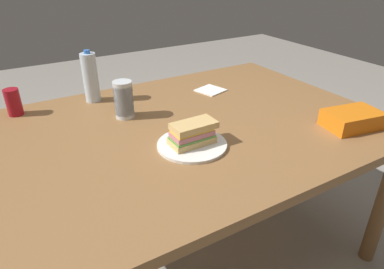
# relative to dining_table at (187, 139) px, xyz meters

# --- Properties ---
(ground_plane) EXTENTS (8.00, 8.00, 0.00)m
(ground_plane) POSITION_rel_dining_table_xyz_m (0.00, 0.00, -0.67)
(ground_plane) COLOR gray
(dining_table) EXTENTS (1.69, 1.19, 0.74)m
(dining_table) POSITION_rel_dining_table_xyz_m (0.00, 0.00, 0.00)
(dining_table) COLOR olive
(dining_table) RESTS_ON ground_plane
(paper_plate) EXTENTS (0.27, 0.27, 0.01)m
(paper_plate) POSITION_rel_dining_table_xyz_m (-0.08, -0.17, 0.08)
(paper_plate) COLOR white
(paper_plate) RESTS_ON dining_table
(sandwich) EXTENTS (0.18, 0.10, 0.08)m
(sandwich) POSITION_rel_dining_table_xyz_m (-0.08, -0.17, 0.13)
(sandwich) COLOR #DBB26B
(sandwich) RESTS_ON paper_plate
(soda_can_red) EXTENTS (0.07, 0.07, 0.12)m
(soda_can_red) POSITION_rel_dining_table_xyz_m (-0.62, 0.49, 0.13)
(soda_can_red) COLOR maroon
(soda_can_red) RESTS_ON dining_table
(chip_bag) EXTENTS (0.25, 0.19, 0.07)m
(chip_bag) POSITION_rel_dining_table_xyz_m (0.59, -0.37, 0.11)
(chip_bag) COLOR orange
(chip_bag) RESTS_ON dining_table
(water_bottle_tall) EXTENTS (0.07, 0.07, 0.25)m
(water_bottle_tall) POSITION_rel_dining_table_xyz_m (-0.27, 0.47, 0.19)
(water_bottle_tall) COLOR silver
(water_bottle_tall) RESTS_ON dining_table
(plastic_cup_stack) EXTENTS (0.08, 0.08, 0.17)m
(plastic_cup_stack) POSITION_rel_dining_table_xyz_m (-0.20, 0.21, 0.16)
(plastic_cup_stack) COLOR silver
(plastic_cup_stack) RESTS_ON dining_table
(paper_napkin) EXTENTS (0.16, 0.16, 0.01)m
(paper_napkin) POSITION_rel_dining_table_xyz_m (0.31, 0.29, 0.08)
(paper_napkin) COLOR white
(paper_napkin) RESTS_ON dining_table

